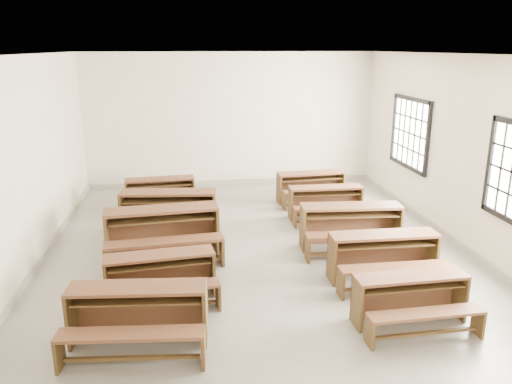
{
  "coord_description": "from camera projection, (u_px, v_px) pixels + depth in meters",
  "views": [
    {
      "loc": [
        -1.12,
        -7.82,
        3.31
      ],
      "look_at": [
        0.0,
        0.0,
        1.0
      ],
      "focal_mm": 35.0,
      "sensor_mm": 36.0,
      "label": 1
    }
  ],
  "objects": [
    {
      "name": "room",
      "position": [
        262.0,
        123.0,
        7.92
      ],
      "size": [
        8.5,
        8.5,
        3.2
      ],
      "color": "gray",
      "rests_on": "ground"
    },
    {
      "name": "desk_set_0",
      "position": [
        138.0,
        312.0,
        5.67
      ],
      "size": [
        1.63,
        0.96,
        0.7
      ],
      "rotation": [
        0.0,
        0.0,
        -0.09
      ],
      "color": "brown",
      "rests_on": "ground"
    },
    {
      "name": "desk_set_1",
      "position": [
        161.0,
        274.0,
        6.68
      ],
      "size": [
        1.53,
        0.91,
        0.65
      ],
      "rotation": [
        0.0,
        0.0,
        0.11
      ],
      "color": "brown",
      "rests_on": "ground"
    },
    {
      "name": "desk_set_2",
      "position": [
        163.0,
        229.0,
        8.05
      ],
      "size": [
        1.88,
        1.09,
        0.81
      ],
      "rotation": [
        0.0,
        0.0,
        0.09
      ],
      "color": "brown",
      "rests_on": "ground"
    },
    {
      "name": "desk_set_3",
      "position": [
        168.0,
        209.0,
        9.1
      ],
      "size": [
        1.82,
        1.08,
        0.78
      ],
      "rotation": [
        0.0,
        0.0,
        -0.11
      ],
      "color": "brown",
      "rests_on": "ground"
    },
    {
      "name": "desk_set_4",
      "position": [
        160.0,
        191.0,
        10.52
      ],
      "size": [
        1.49,
        0.85,
        0.65
      ],
      "rotation": [
        0.0,
        0.0,
        0.08
      ],
      "color": "brown",
      "rests_on": "ground"
    },
    {
      "name": "desk_set_5",
      "position": [
        411.0,
        296.0,
        6.11
      ],
      "size": [
        1.41,
        0.76,
        0.63
      ],
      "rotation": [
        0.0,
        0.0,
        0.03
      ],
      "color": "brown",
      "rests_on": "ground"
    },
    {
      "name": "desk_set_6",
      "position": [
        384.0,
        254.0,
        7.25
      ],
      "size": [
        1.58,
        0.84,
        0.71
      ],
      "rotation": [
        0.0,
        0.0,
        -0.01
      ],
      "color": "brown",
      "rests_on": "ground"
    },
    {
      "name": "desk_set_7",
      "position": [
        351.0,
        224.0,
        8.39
      ],
      "size": [
        1.74,
        0.99,
        0.76
      ],
      "rotation": [
        0.0,
        0.0,
        -0.07
      ],
      "color": "brown",
      "rests_on": "ground"
    },
    {
      "name": "desk_set_8",
      "position": [
        326.0,
        200.0,
        9.89
      ],
      "size": [
        1.46,
        0.77,
        0.65
      ],
      "rotation": [
        0.0,
        0.0,
        -0.02
      ],
      "color": "brown",
      "rests_on": "ground"
    },
    {
      "name": "desk_set_9",
      "position": [
        311.0,
        185.0,
        10.96
      ],
      "size": [
        1.53,
        0.87,
        0.67
      ],
      "rotation": [
        0.0,
        0.0,
        0.07
      ],
      "color": "brown",
      "rests_on": "ground"
    }
  ]
}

